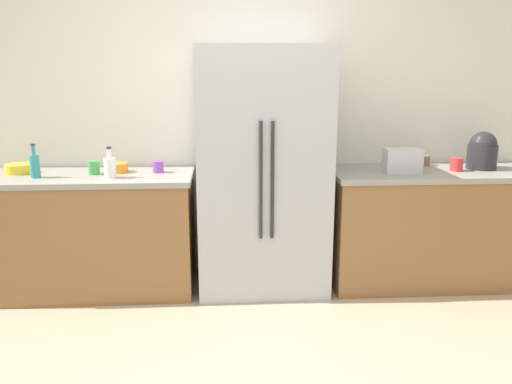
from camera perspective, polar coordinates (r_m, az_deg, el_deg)
The scene contains 14 objects.
kitchen_back_panel at distance 4.16m, azimuth -2.28°, elevation 10.19°, with size 4.72×0.10×2.82m, color silver.
counter_left at distance 4.07m, azimuth -17.74°, elevation -4.29°, with size 1.53×0.68×0.89m.
counter_right at distance 4.27m, azimuth 18.81°, elevation -3.56°, with size 1.62×0.68×0.89m.
refrigerator at distance 3.84m, azimuth 0.74°, elevation 2.30°, with size 0.96×0.69×1.81m.
toaster at distance 3.95m, azimuth 15.92°, elevation 3.34°, with size 0.27×0.14×0.18m, color silver.
rice_cooker at distance 4.33m, azimuth 23.79°, elevation 4.18°, with size 0.22×0.22×0.29m.
bottle_a at distance 3.77m, azimuth -15.88°, elevation 2.70°, with size 0.08×0.08×0.22m.
bottle_b at distance 3.96m, azimuth -23.31°, elevation 2.75°, with size 0.07×0.07×0.24m.
cup_a at distance 4.18m, azimuth 21.33°, elevation 2.87°, with size 0.09×0.09×0.10m, color red.
cup_b at distance 3.95m, azimuth -17.52°, elevation 2.59°, with size 0.08×0.08×0.10m, color green.
cup_c at distance 3.90m, azimuth -10.78°, elevation 2.76°, with size 0.08×0.08×0.09m, color purple.
cup_d at distance 4.34m, azimuth 18.16°, elevation 3.34°, with size 0.08×0.08×0.08m, color brown.
bowl_a at distance 4.20m, azimuth -24.84°, elevation 2.37°, with size 0.19×0.19×0.07m, color yellow.
bowl_b at distance 3.99m, azimuth -15.10°, elevation 2.63°, with size 0.15×0.15×0.07m, color orange.
Camera 1 is at (-0.11, -2.39, 1.63)m, focal length 36.11 mm.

